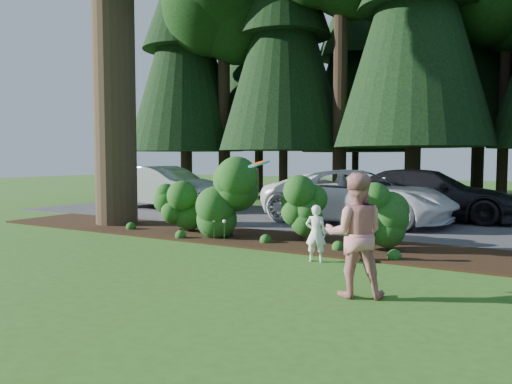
{
  "coord_description": "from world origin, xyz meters",
  "views": [
    {
      "loc": [
        6.65,
        -7.43,
        2.05
      ],
      "look_at": [
        1.21,
        1.84,
        1.3
      ],
      "focal_mm": 35.0,
      "sensor_mm": 36.0,
      "label": 1
    }
  ],
  "objects": [
    {
      "name": "shrub_row",
      "position": [
        0.77,
        3.14,
        0.81
      ],
      "size": [
        6.53,
        1.6,
        1.61
      ],
      "color": "#184A17",
      "rests_on": "ground"
    },
    {
      "name": "driveway",
      "position": [
        0.0,
        7.5,
        0.01
      ],
      "size": [
        22.0,
        6.0,
        0.03
      ],
      "primitive_type": "cube",
      "color": "#38383A",
      "rests_on": "ground"
    },
    {
      "name": "car_dark_suv",
      "position": [
        3.29,
        9.39,
        0.84
      ],
      "size": [
        5.67,
        2.5,
        1.62
      ],
      "primitive_type": "imported",
      "rotation": [
        0.0,
        0.0,
        1.61
      ],
      "color": "black",
      "rests_on": "driveway"
    },
    {
      "name": "lily_cluster",
      "position": [
        -0.3,
        2.4,
        0.5
      ],
      "size": [
        0.69,
        0.09,
        0.57
      ],
      "color": "#184A17",
      "rests_on": "ground"
    },
    {
      "name": "adult",
      "position": [
        4.23,
        -0.43,
        0.91
      ],
      "size": [
        1.08,
        0.97,
        1.83
      ],
      "primitive_type": "imported",
      "rotation": [
        0.0,
        0.0,
        3.51
      ],
      "color": "#AB1816",
      "rests_on": "ground"
    },
    {
      "name": "ground",
      "position": [
        0.0,
        0.0,
        0.0
      ],
      "size": [
        80.0,
        80.0,
        0.0
      ],
      "primitive_type": "plane",
      "color": "#305819",
      "rests_on": "ground"
    },
    {
      "name": "frisbee",
      "position": [
        1.45,
        1.56,
        1.92
      ],
      "size": [
        0.48,
        0.46,
        0.21
      ],
      "color": "teal",
      "rests_on": "ground"
    },
    {
      "name": "child",
      "position": [
        2.76,
        1.52,
        0.56
      ],
      "size": [
        0.46,
        0.35,
        1.12
      ],
      "primitive_type": "imported",
      "rotation": [
        0.0,
        0.0,
        3.35
      ],
      "color": "white",
      "rests_on": "ground"
    },
    {
      "name": "car_white_suv",
      "position": [
        1.61,
        7.33,
        0.84
      ],
      "size": [
        6.05,
        3.12,
        1.63
      ],
      "primitive_type": "imported",
      "rotation": [
        0.0,
        0.0,
        1.5
      ],
      "color": "white",
      "rests_on": "driveway"
    },
    {
      "name": "mulch_bed",
      "position": [
        0.0,
        3.25,
        0.03
      ],
      "size": [
        16.0,
        2.5,
        0.05
      ],
      "primitive_type": "cube",
      "color": "black",
      "rests_on": "ground"
    },
    {
      "name": "car_silver_wagon",
      "position": [
        -6.41,
        7.72,
        0.86
      ],
      "size": [
        5.14,
        2.04,
        1.66
      ],
      "primitive_type": "imported",
      "rotation": [
        0.0,
        0.0,
        1.51
      ],
      "color": "#AEAEB3",
      "rests_on": "driveway"
    }
  ]
}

